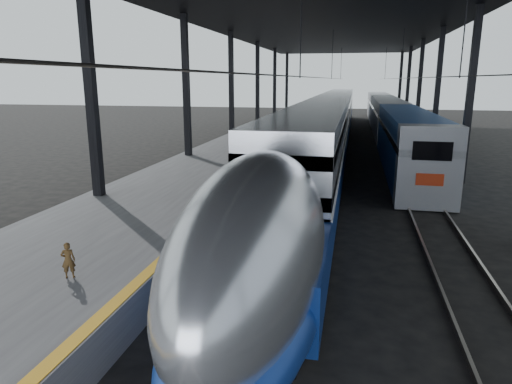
% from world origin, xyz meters
% --- Properties ---
extents(ground, '(160.00, 160.00, 0.00)m').
position_xyz_m(ground, '(0.00, 0.00, 0.00)').
color(ground, black).
rests_on(ground, ground).
extents(platform, '(6.00, 80.00, 1.00)m').
position_xyz_m(platform, '(-3.50, 20.00, 0.50)').
color(platform, '#4C4C4F').
rests_on(platform, ground).
extents(yellow_strip, '(0.30, 80.00, 0.01)m').
position_xyz_m(yellow_strip, '(-0.70, 20.00, 1.00)').
color(yellow_strip, orange).
rests_on(yellow_strip, platform).
extents(rails, '(6.52, 80.00, 0.16)m').
position_xyz_m(rails, '(4.50, 20.00, 0.08)').
color(rails, slate).
rests_on(rails, ground).
extents(canopy, '(18.00, 75.00, 9.47)m').
position_xyz_m(canopy, '(1.90, 20.00, 9.12)').
color(canopy, black).
rests_on(canopy, ground).
extents(tgv_train, '(2.86, 65.20, 4.10)m').
position_xyz_m(tgv_train, '(2.00, 25.45, 1.92)').
color(tgv_train, silver).
rests_on(tgv_train, ground).
extents(second_train, '(2.60, 56.05, 3.57)m').
position_xyz_m(second_train, '(7.00, 36.00, 1.81)').
color(second_train, navy).
rests_on(second_train, ground).
extents(child, '(0.37, 0.31, 0.85)m').
position_xyz_m(child, '(-2.33, -2.13, 1.43)').
color(child, '#4A3318').
rests_on(child, platform).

